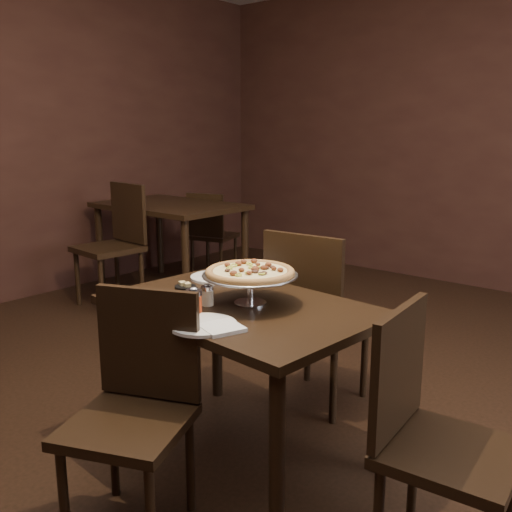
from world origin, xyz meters
The scene contains 16 objects.
room centered at (0.06, 0.03, 1.40)m, with size 6.04×7.04×2.84m.
dining_table centered at (0.04, 0.01, 0.61)m, with size 1.19×0.84×0.71m.
background_table centered at (-2.20, 1.63, 0.68)m, with size 1.26×0.84×0.79m.
pizza_stand centered at (0.08, 0.04, 0.84)m, with size 0.41×0.41×0.17m.
parmesan_shaker centered at (-0.05, -0.09, 0.75)m, with size 0.05×0.05×0.09m.
pepper_flake_shaker centered at (0.00, -0.22, 0.76)m, with size 0.07×0.07×0.12m.
packet_caddy centered at (-0.19, -0.08, 0.74)m, with size 0.09×0.09×0.07m.
napkin_stack centered at (0.20, -0.27, 0.72)m, with size 0.14×0.14×0.02m, color silver.
plate_left centered at (-0.32, 0.25, 0.71)m, with size 0.26×0.26×0.01m, color white.
plate_near centered at (0.13, -0.29, 0.71)m, with size 0.26×0.26×0.01m, color white.
serving_spatula centered at (0.22, -0.02, 0.84)m, with size 0.14×0.14×0.02m.
chair_far centered at (0.03, 0.60, 0.51)m, with size 0.47×0.47×0.94m.
chair_near centered at (0.03, -0.55, 0.47)m, with size 0.53×0.53×0.87m.
chair_side centered at (0.94, -0.07, 0.48)m, with size 0.44×0.44×0.88m.
bg_chair_far centered at (-2.25, 2.18, 0.46)m, with size 0.48×0.48×0.83m.
bg_chair_near centered at (-2.25, 1.07, 0.54)m, with size 0.50×0.50×0.99m.
Camera 1 is at (1.57, -1.72, 1.44)m, focal length 40.00 mm.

